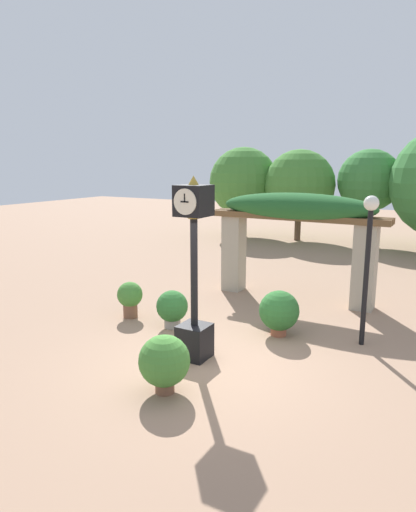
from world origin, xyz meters
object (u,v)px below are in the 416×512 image
object	(u,v)px
pedestal_clock	(194,275)
potted_plant_near_right	(172,307)
potted_plant_far_left	(130,297)
lamp_post	(368,245)
potted_plant_far_right	(164,362)
potted_plant_near_left	(279,311)

from	to	relation	value
pedestal_clock	potted_plant_near_right	world-z (taller)	pedestal_clock
potted_plant_near_right	potted_plant_far_left	distance (m)	1.21
potted_plant_far_left	lamp_post	world-z (taller)	lamp_post
potted_plant_far_left	potted_plant_near_right	bearing A→B (deg)	-2.87
potted_plant_near_right	lamp_post	bearing A→B (deg)	15.52
pedestal_clock	potted_plant_far_right	xyz separation A→B (m)	(0.27, -1.35, -1.05)
potted_plant_far_left	potted_plant_far_right	size ratio (longest dim) A/B	0.90
potted_plant_near_right	lamp_post	distance (m)	4.22
potted_plant_near_left	pedestal_clock	bearing A→B (deg)	-117.58
potted_plant_far_left	lamp_post	bearing A→B (deg)	11.21
potted_plant_near_right	pedestal_clock	bearing A→B (deg)	-41.75
potted_plant_near_right	lamp_post	xyz separation A→B (m)	(3.79, 1.05, 1.55)
potted_plant_far_right	lamp_post	xyz separation A→B (m)	(2.28, 3.50, 1.49)
potted_plant_near_right	lamp_post	size ratio (longest dim) A/B	0.28
potted_plant_near_right	potted_plant_far_left	size ratio (longest dim) A/B	0.98
pedestal_clock	potted_plant_far_left	xyz separation A→B (m)	(-2.45, 1.17, -1.07)
potted_plant_near_left	potted_plant_far_right	bearing A→B (deg)	-102.03
pedestal_clock	potted_plant_far_right	bearing A→B (deg)	-78.56
pedestal_clock	potted_plant_near_left	distance (m)	2.29
potted_plant_near_left	potted_plant_far_right	world-z (taller)	potted_plant_near_left
potted_plant_near_right	potted_plant_near_left	bearing A→B (deg)	17.85
lamp_post	potted_plant_near_right	bearing A→B (deg)	-164.48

